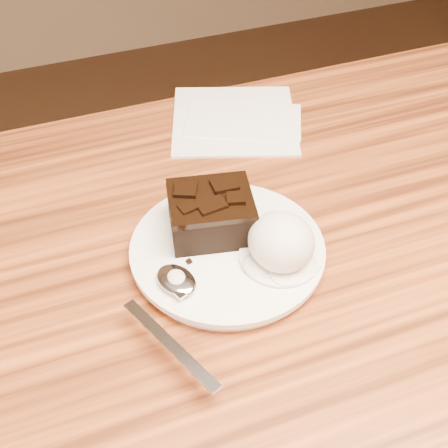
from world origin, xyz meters
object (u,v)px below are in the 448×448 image
object	(u,v)px
brownie	(211,216)
spoon	(177,281)
plate	(227,252)
napkin	(234,119)
ice_cream_scoop	(281,241)

from	to	relation	value
brownie	spoon	distance (m)	0.09
brownie	spoon	xyz separation A→B (m)	(-0.06, -0.06, -0.01)
plate	napkin	bearing A→B (deg)	66.84
plate	spoon	size ratio (longest dim) A/B	1.10
ice_cream_scoop	spoon	size ratio (longest dim) A/B	0.38
ice_cream_scoop	napkin	xyz separation A→B (m)	(0.06, 0.27, -0.04)
spoon	napkin	size ratio (longest dim) A/B	1.11
napkin	brownie	bearing A→B (deg)	-117.61
spoon	napkin	distance (m)	0.32
brownie	napkin	bearing A→B (deg)	62.39
spoon	napkin	bearing A→B (deg)	36.35
spoon	napkin	world-z (taller)	spoon
brownie	napkin	xyz separation A→B (m)	(0.11, 0.21, -0.03)
plate	spoon	world-z (taller)	spoon
brownie	ice_cream_scoop	size ratio (longest dim) A/B	1.21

